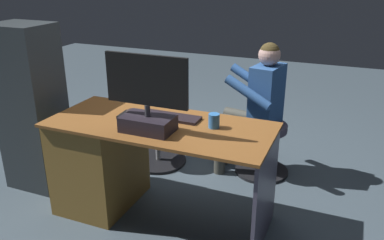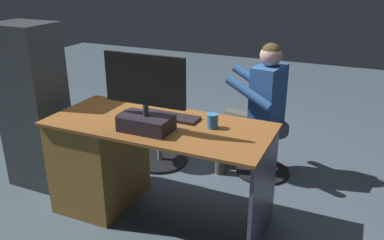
% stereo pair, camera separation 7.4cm
% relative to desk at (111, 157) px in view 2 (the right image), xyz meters
% --- Properties ---
extents(ground_plane, '(10.00, 10.00, 0.00)m').
position_rel_desk_xyz_m(ground_plane, '(-0.42, -0.42, -0.39)').
color(ground_plane, '#3E4C56').
extents(desk, '(1.54, 0.67, 0.73)m').
position_rel_desk_xyz_m(desk, '(0.00, 0.00, 0.00)').
color(desk, brown).
rests_on(desk, ground_plane).
extents(monitor, '(0.56, 0.21, 0.50)m').
position_rel_desk_xyz_m(monitor, '(-0.41, 0.14, 0.51)').
color(monitor, black).
rests_on(monitor, desk).
extents(keyboard, '(0.42, 0.14, 0.02)m').
position_rel_desk_xyz_m(keyboard, '(-0.44, -0.12, 0.35)').
color(keyboard, black).
rests_on(keyboard, desk).
extents(computer_mouse, '(0.06, 0.10, 0.04)m').
position_rel_desk_xyz_m(computer_mouse, '(-0.14, -0.09, 0.36)').
color(computer_mouse, '#2A2222').
rests_on(computer_mouse, desk).
extents(cup, '(0.07, 0.07, 0.10)m').
position_rel_desk_xyz_m(cup, '(-0.78, -0.07, 0.39)').
color(cup, '#3372BF').
rests_on(cup, desk).
extents(tv_remote, '(0.05, 0.15, 0.02)m').
position_rel_desk_xyz_m(tv_remote, '(-0.12, -0.04, 0.35)').
color(tv_remote, black).
rests_on(tv_remote, desk).
extents(office_chair_teddy, '(0.52, 0.52, 0.46)m').
position_rel_desk_xyz_m(office_chair_teddy, '(0.00, -0.75, -0.13)').
color(office_chair_teddy, black).
rests_on(office_chair_teddy, ground_plane).
extents(teddy_bear, '(0.23, 0.23, 0.33)m').
position_rel_desk_xyz_m(teddy_bear, '(0.00, -0.76, 0.23)').
color(teddy_bear, '#9F7357').
rests_on(teddy_bear, office_chair_teddy).
extents(visitor_chair, '(0.47, 0.47, 0.46)m').
position_rel_desk_xyz_m(visitor_chair, '(-0.94, -0.93, -0.11)').
color(visitor_chair, black).
rests_on(visitor_chair, ground_plane).
extents(person, '(0.55, 0.54, 1.15)m').
position_rel_desk_xyz_m(person, '(-0.85, -0.91, 0.29)').
color(person, '#2B538F').
rests_on(person, ground_plane).
extents(equipment_rack, '(0.44, 0.36, 1.33)m').
position_rel_desk_xyz_m(equipment_rack, '(0.74, -0.04, 0.28)').
color(equipment_rack, '#2C3336').
rests_on(equipment_rack, ground_plane).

